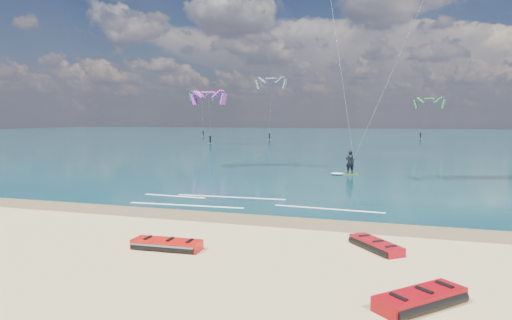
{
  "coord_description": "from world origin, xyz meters",
  "views": [
    {
      "loc": [
        8.73,
        -16.76,
        4.64
      ],
      "look_at": [
        0.94,
        8.0,
        2.29
      ],
      "focal_mm": 32.0,
      "sensor_mm": 36.0,
      "label": 1
    }
  ],
  "objects_px": {
    "packed_kite_mid": "(376,249)",
    "packed_kite_right": "(420,306)",
    "kitesurfer_main": "(367,44)",
    "packed_kite_left": "(167,249)"
  },
  "relations": [
    {
      "from": "packed_kite_left",
      "to": "packed_kite_right",
      "type": "bearing_deg",
      "value": -19.38
    },
    {
      "from": "packed_kite_right",
      "to": "kitesurfer_main",
      "type": "bearing_deg",
      "value": 50.54
    },
    {
      "from": "packed_kite_left",
      "to": "kitesurfer_main",
      "type": "bearing_deg",
      "value": 73.3
    },
    {
      "from": "packed_kite_mid",
      "to": "packed_kite_right",
      "type": "xyz_separation_m",
      "value": [
        1.3,
        -4.78,
        0.0
      ]
    },
    {
      "from": "packed_kite_mid",
      "to": "packed_kite_right",
      "type": "bearing_deg",
      "value": -23.85
    },
    {
      "from": "packed_kite_mid",
      "to": "packed_kite_right",
      "type": "distance_m",
      "value": 4.95
    },
    {
      "from": "packed_kite_left",
      "to": "packed_kite_mid",
      "type": "bearing_deg",
      "value": 14.83
    },
    {
      "from": "packed_kite_mid",
      "to": "kitesurfer_main",
      "type": "distance_m",
      "value": 21.4
    },
    {
      "from": "packed_kite_right",
      "to": "kitesurfer_main",
      "type": "xyz_separation_m",
      "value": [
        -3.1,
        23.53,
        10.15
      ]
    },
    {
      "from": "packed_kite_mid",
      "to": "packed_kite_right",
      "type": "relative_size",
      "value": 0.92
    }
  ]
}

